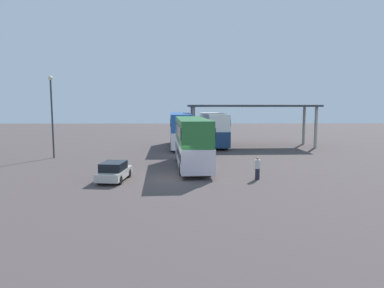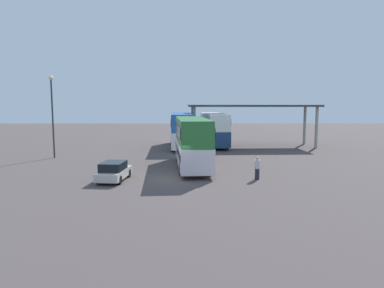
% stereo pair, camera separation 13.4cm
% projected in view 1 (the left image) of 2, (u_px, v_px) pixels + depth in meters
% --- Properties ---
extents(ground_plane, '(140.00, 140.00, 0.00)m').
position_uv_depth(ground_plane, '(173.00, 178.00, 25.17)').
color(ground_plane, '#4E4443').
extents(double_decker_main, '(3.22, 10.70, 4.17)m').
position_uv_depth(double_decker_main, '(192.00, 141.00, 29.25)').
color(double_decker_main, silver).
rests_on(double_decker_main, ground_plane).
extents(parked_hatchback, '(1.96, 3.89, 1.35)m').
position_uv_depth(parked_hatchback, '(114.00, 171.00, 24.32)').
color(parked_hatchback, beige).
rests_on(parked_hatchback, ground_plane).
extents(double_decker_near_canopy, '(3.06, 11.30, 4.20)m').
position_uv_depth(double_decker_near_canopy, '(180.00, 129.00, 42.74)').
color(double_decker_near_canopy, silver).
rests_on(double_decker_near_canopy, ground_plane).
extents(double_decker_mid_row, '(3.25, 10.60, 4.15)m').
position_uv_depth(double_decker_mid_row, '(213.00, 128.00, 44.19)').
color(double_decker_mid_row, navy).
rests_on(double_decker_mid_row, ground_plane).
extents(depot_canopy, '(16.34, 5.76, 5.25)m').
position_uv_depth(depot_canopy, '(252.00, 108.00, 43.54)').
color(depot_canopy, '#33353A').
rests_on(depot_canopy, ground_plane).
extents(lamppost_tall, '(0.44, 0.44, 8.10)m').
position_uv_depth(lamppost_tall, '(52.00, 107.00, 34.01)').
color(lamppost_tall, '#33353A').
rests_on(lamppost_tall, ground_plane).
extents(pedestrian_waiting, '(0.38, 0.38, 1.63)m').
position_uv_depth(pedestrian_waiting, '(258.00, 168.00, 24.69)').
color(pedestrian_waiting, '#262633').
rests_on(pedestrian_waiting, ground_plane).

